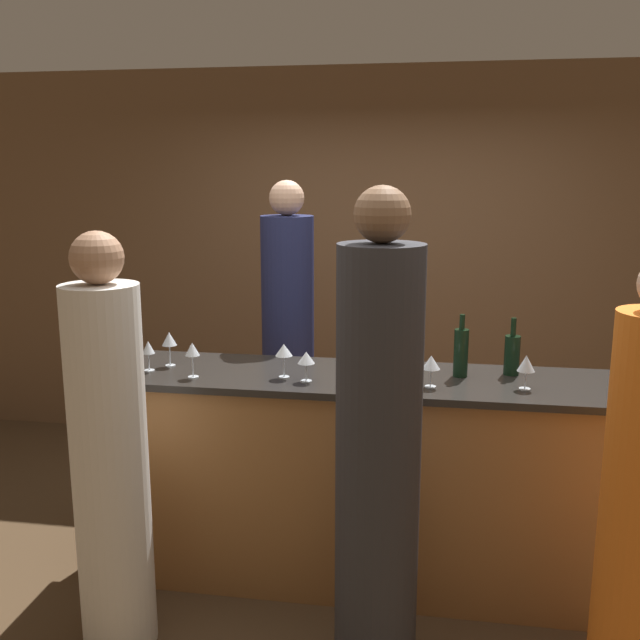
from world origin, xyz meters
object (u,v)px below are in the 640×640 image
at_px(bartender, 288,360).
at_px(wine_bottle_1, 365,339).
at_px(guest_0, 110,460).
at_px(guest_1, 378,456).
at_px(wine_bottle_2, 512,354).
at_px(wine_bottle_0, 461,352).

xyz_separation_m(bartender, wine_bottle_1, (0.51, -0.45, 0.25)).
height_order(bartender, guest_0, bartender).
xyz_separation_m(guest_1, wine_bottle_1, (-0.15, 0.92, 0.26)).
bearing_deg(guest_0, wine_bottle_2, 25.41).
distance_m(guest_1, wine_bottle_1, 0.97).
bearing_deg(wine_bottle_1, guest_0, -136.68).
bearing_deg(guest_0, guest_1, 0.81).
relative_size(bartender, guest_1, 1.00).
bearing_deg(guest_1, guest_0, -179.19).
bearing_deg(wine_bottle_0, guest_1, -114.71).
xyz_separation_m(guest_0, wine_bottle_0, (1.48, 0.75, 0.35)).
bearing_deg(bartender, wine_bottle_2, 155.25).
bearing_deg(wine_bottle_1, wine_bottle_0, -21.32).
relative_size(guest_1, wine_bottle_0, 6.57).
xyz_separation_m(bartender, wine_bottle_2, (1.24, -0.57, 0.24)).
xyz_separation_m(guest_0, guest_1, (1.14, 0.02, 0.09)).
height_order(guest_0, wine_bottle_1, guest_0).
distance_m(bartender, guest_0, 1.48).
bearing_deg(wine_bottle_1, bartender, 138.15).
bearing_deg(bartender, guest_0, 70.79).
height_order(wine_bottle_0, wine_bottle_1, wine_bottle_0).
bearing_deg(wine_bottle_0, bartender, 147.02).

